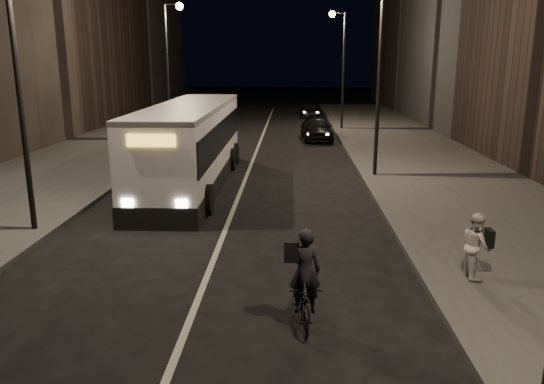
# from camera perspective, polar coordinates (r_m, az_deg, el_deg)

# --- Properties ---
(ground) EXTENTS (180.00, 180.00, 0.00)m
(ground) POSITION_cam_1_polar(r_m,az_deg,el_deg) (11.96, -7.76, -10.89)
(ground) COLOR black
(ground) RESTS_ON ground
(sidewalk_right) EXTENTS (7.00, 70.00, 0.16)m
(sidewalk_right) POSITION_cam_1_polar(r_m,az_deg,el_deg) (25.98, 16.65, 2.53)
(sidewalk_right) COLOR #383836
(sidewalk_right) RESTS_ON ground
(sidewalk_left) EXTENTS (7.00, 70.00, 0.16)m
(sidewalk_left) POSITION_cam_1_polar(r_m,az_deg,el_deg) (27.26, -20.54, 2.74)
(sidewalk_left) COLOR #383836
(sidewalk_left) RESTS_ON ground
(streetlight_right_mid) EXTENTS (1.20, 0.44, 8.12)m
(streetlight_right_mid) POSITION_cam_1_polar(r_m,az_deg,el_deg) (22.91, 10.91, 14.69)
(streetlight_right_mid) COLOR black
(streetlight_right_mid) RESTS_ON sidewalk_right
(streetlight_right_far) EXTENTS (1.20, 0.44, 8.12)m
(streetlight_right_far) POSITION_cam_1_polar(r_m,az_deg,el_deg) (38.81, 7.34, 14.48)
(streetlight_right_far) COLOR black
(streetlight_right_far) RESTS_ON sidewalk_right
(streetlight_left_near) EXTENTS (1.20, 0.44, 8.12)m
(streetlight_left_near) POSITION_cam_1_polar(r_m,az_deg,el_deg) (16.40, -25.16, 13.99)
(streetlight_left_near) COLOR black
(streetlight_left_near) RESTS_ON sidewalk_left
(streetlight_left_far) EXTENTS (1.20, 0.44, 8.12)m
(streetlight_left_far) POSITION_cam_1_polar(r_m,az_deg,el_deg) (33.48, -10.82, 14.43)
(streetlight_left_far) COLOR black
(streetlight_left_far) RESTS_ON sidewalk_left
(city_bus) EXTENTS (2.91, 12.24, 3.29)m
(city_bus) POSITION_cam_1_polar(r_m,az_deg,el_deg) (21.78, -8.71, 5.39)
(city_bus) COLOR white
(city_bus) RESTS_ON ground
(cyclist_on_bicycle) EXTENTS (0.73, 1.78, 2.00)m
(cyclist_on_bicycle) POSITION_cam_1_polar(r_m,az_deg,el_deg) (10.38, 3.47, -10.74)
(cyclist_on_bicycle) COLOR black
(cyclist_on_bicycle) RESTS_ON ground
(pedestrian_woman) EXTENTS (0.58, 0.75, 1.52)m
(pedestrian_woman) POSITION_cam_1_polar(r_m,az_deg,el_deg) (12.92, 21.12, -5.40)
(pedestrian_woman) COLOR beige
(pedestrian_woman) RESTS_ON sidewalk_right
(car_near) EXTENTS (2.09, 4.54, 1.51)m
(car_near) POSITION_cam_1_polar(r_m,az_deg,el_deg) (34.08, 4.81, 6.85)
(car_near) COLOR black
(car_near) RESTS_ON ground
(car_mid) EXTENTS (1.73, 4.30, 1.39)m
(car_mid) POSITION_cam_1_polar(r_m,az_deg,el_deg) (35.32, -7.01, 6.95)
(car_mid) COLOR #353537
(car_mid) RESTS_ON ground
(car_far) EXTENTS (1.83, 4.01, 1.14)m
(car_far) POSITION_cam_1_polar(r_m,az_deg,el_deg) (47.62, 4.14, 8.69)
(car_far) COLOR black
(car_far) RESTS_ON ground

